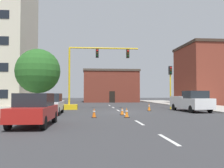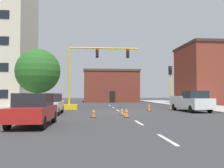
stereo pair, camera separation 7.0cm
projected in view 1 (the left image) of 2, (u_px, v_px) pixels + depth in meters
The scene contains 21 objects.
ground_plane at pixel (121, 112), 23.34m from camera, with size 160.00×160.00×0.00m, color #38383A.
sidewalk_left at pixel (18, 107), 30.26m from camera, with size 6.00×56.00×0.14m, color #9E998E.
sidewalk_right at pixel (202, 106), 32.34m from camera, with size 6.00×56.00×0.14m, color #B2ADA3.
lane_stripe_seg_0 at pixel (168, 139), 9.41m from camera, with size 0.16×2.40×0.01m, color silver.
lane_stripe_seg_1 at pixel (139, 123), 14.88m from camera, with size 0.16×2.40×0.01m, color silver.
lane_stripe_seg_2 at pixel (126, 115), 20.35m from camera, with size 0.16×2.40×0.01m, color silver.
lane_stripe_seg_3 at pixel (118, 110), 25.83m from camera, with size 0.16×2.40×0.01m, color silver.
lane_stripe_seg_4 at pixel (113, 107), 31.30m from camera, with size 0.16×2.40×0.01m, color silver.
lane_stripe_seg_5 at pixel (110, 105), 36.78m from camera, with size 0.16×2.40×0.01m, color silver.
building_brick_center at pixel (110, 86), 53.04m from camera, with size 11.27×8.61×6.58m.
building_row_right at pixel (217, 75), 39.59m from camera, with size 11.10×9.61×9.34m.
traffic_signal_gantry at pixel (79, 89), 27.44m from camera, with size 8.48×1.20×6.83m.
traffic_light_pole_right at pixel (170, 77), 28.08m from camera, with size 0.32×0.47×4.80m.
tree_left_near at pixel (38, 71), 28.04m from camera, with size 4.95×4.95×6.71m.
pickup_truck_white at pixel (191, 101), 24.22m from camera, with size 2.42×5.54×1.99m.
sedan_red_near_left at pixel (34, 109), 13.41m from camera, with size 1.97×4.55×1.74m.
sedan_white_mid_left at pixel (50, 104), 21.02m from camera, with size 1.87×4.50×1.74m.
traffic_cone_roadside_a at pixel (149, 107), 25.09m from camera, with size 0.36×0.36×0.76m.
traffic_cone_roadside_b at pixel (127, 113), 18.07m from camera, with size 0.36×0.36×0.73m.
traffic_cone_roadside_c at pixel (122, 111), 20.29m from camera, with size 0.36×0.36×0.61m.
traffic_cone_roadside_d at pixel (94, 113), 17.99m from camera, with size 0.36×0.36×0.70m.
Camera 1 is at (-2.96, -23.25, 1.72)m, focal length 40.38 mm.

